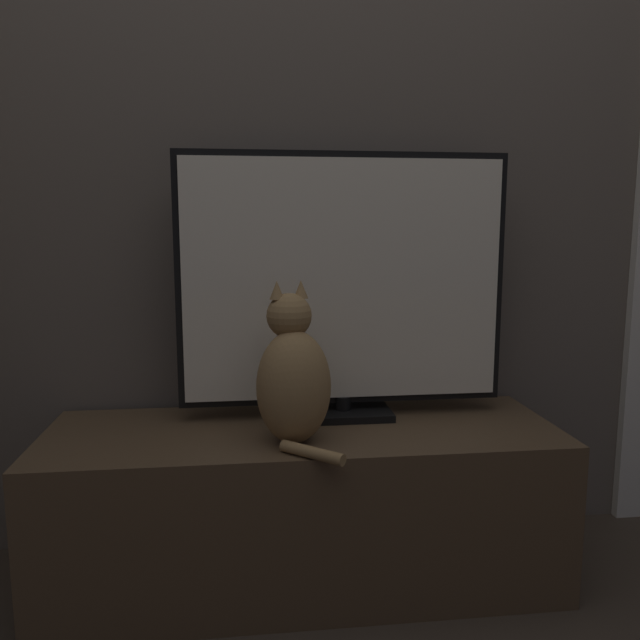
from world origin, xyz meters
TOP-DOWN VIEW (x-y plane):
  - wall_back at (0.00, 1.22)m, footprint 4.80×0.05m
  - tv_stand at (0.00, 0.95)m, footprint 1.34×0.46m
  - tv at (0.12, 1.04)m, footprint 0.90×0.16m
  - cat at (-0.03, 0.85)m, footprint 0.22×0.29m

SIDE VIEW (x-z plane):
  - tv_stand at x=0.00m, z-range 0.00..0.43m
  - cat at x=-0.03m, z-range 0.39..0.79m
  - tv at x=0.12m, z-range 0.43..1.15m
  - wall_back at x=0.00m, z-range 0.00..2.60m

